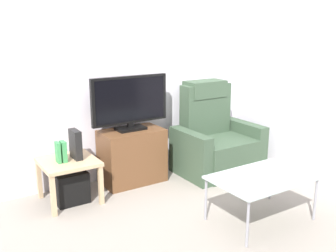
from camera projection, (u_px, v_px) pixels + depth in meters
The scene contains 13 objects.
ground_plane at pixel (165, 213), 3.73m from camera, with size 6.40×6.40×0.00m, color gray.
wall_back at pixel (111, 66), 4.33m from camera, with size 6.40×0.06×2.60m, color silver.
wall_side at pixel (306, 65), 4.39m from camera, with size 0.06×4.48×2.60m, color silver.
tv_stand at pixel (132, 156), 4.41m from camera, with size 0.70×0.42×0.61m.
television at pixel (130, 102), 4.27m from camera, with size 0.90×0.20×0.60m.
recliner_armchair at pixel (215, 141), 4.76m from camera, with size 0.98×0.78×1.08m.
side_table at pixel (68, 167), 3.90m from camera, with size 0.54×0.54×0.44m.
subwoofer_box at pixel (70, 186), 3.96m from camera, with size 0.32×0.32×0.32m, color black.
book_leftmost at pixel (58, 153), 3.79m from camera, with size 0.03×0.10×0.21m, color #388C4C.
book_middle at pixel (63, 152), 3.82m from camera, with size 0.05×0.10×0.21m, color #388C4C.
game_console at pixel (76, 144), 3.90m from camera, with size 0.07×0.20×0.29m, color black.
coffee_table at pixel (262, 179), 3.51m from camera, with size 0.90×0.60×0.43m.
cell_phone at pixel (250, 175), 3.52m from camera, with size 0.07×0.15×0.01m, color #B7B7BC.
Camera 1 is at (-1.81, -2.88, 1.75)m, focal length 41.80 mm.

